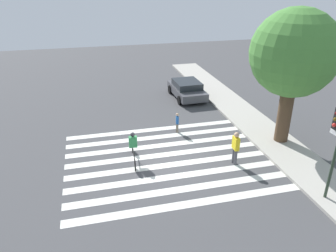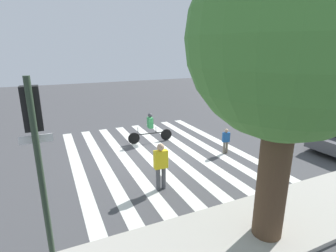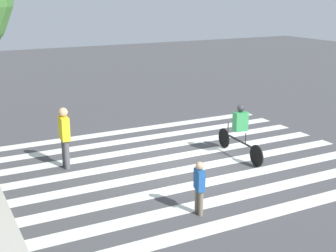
# 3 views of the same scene
# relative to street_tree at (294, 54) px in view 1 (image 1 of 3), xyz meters

# --- Properties ---
(ground_plane) EXTENTS (60.00, 60.00, 0.00)m
(ground_plane) POSITION_rel_street_tree_xyz_m (0.34, -6.59, -4.90)
(ground_plane) COLOR #444447
(sidewalk_curb) EXTENTS (36.00, 2.50, 0.14)m
(sidewalk_curb) POSITION_rel_street_tree_xyz_m (0.34, -0.34, -4.83)
(sidewalk_curb) COLOR #ADA89E
(sidewalk_curb) RESTS_ON ground_plane
(crosswalk_stripes) EXTENTS (7.74, 10.00, 0.01)m
(crosswalk_stripes) POSITION_rel_street_tree_xyz_m (0.34, -6.59, -4.89)
(crosswalk_stripes) COLOR silver
(crosswalk_stripes) RESTS_ON ground_plane
(street_tree) EXTENTS (4.43, 4.43, 7.18)m
(street_tree) POSITION_rel_street_tree_xyz_m (0.00, 0.00, 0.00)
(street_tree) COLOR #4C3826
(street_tree) RESTS_ON ground_plane
(pedestrian_adult_blue_shirt) EXTENTS (0.48, 0.25, 1.70)m
(pedestrian_adult_blue_shirt) POSITION_rel_street_tree_xyz_m (1.48, -3.46, -3.94)
(pedestrian_adult_blue_shirt) COLOR #4C4C51
(pedestrian_adult_blue_shirt) RESTS_ON ground_plane
(pedestrian_adult_yellow_jacket) EXTENTS (0.36, 0.21, 1.21)m
(pedestrian_adult_yellow_jacket) POSITION_rel_street_tree_xyz_m (-2.62, -5.24, -4.21)
(pedestrian_adult_yellow_jacket) COLOR #6B6051
(pedestrian_adult_yellow_jacket) RESTS_ON ground_plane
(cyclist_near_curb) EXTENTS (2.40, 0.42, 1.58)m
(cyclist_near_curb) POSITION_rel_street_tree_xyz_m (0.03, -8.22, -4.04)
(cyclist_near_curb) COLOR black
(cyclist_near_curb) RESTS_ON ground_plane
(car_parked_dark_suv) EXTENTS (4.09, 2.19, 1.30)m
(car_parked_dark_suv) POSITION_rel_street_tree_xyz_m (-8.25, -2.92, -4.22)
(car_parked_dark_suv) COLOR #4C4C51
(car_parked_dark_suv) RESTS_ON ground_plane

